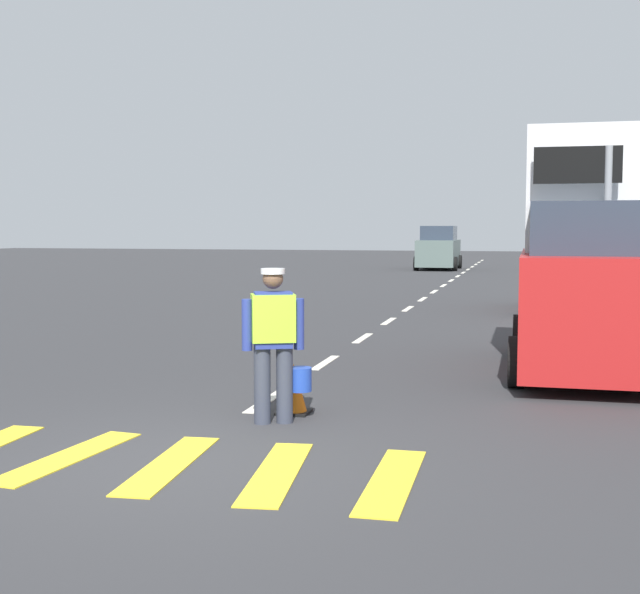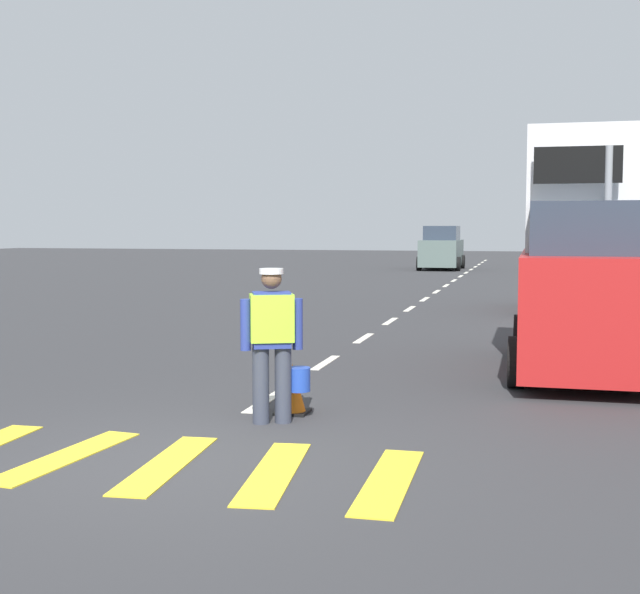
{
  "view_description": "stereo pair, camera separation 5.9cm",
  "coord_description": "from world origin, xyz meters",
  "px_view_note": "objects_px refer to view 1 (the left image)",
  "views": [
    {
      "loc": [
        3.09,
        -6.96,
        2.11
      ],
      "look_at": [
        0.13,
        4.86,
        1.1
      ],
      "focal_mm": 47.53,
      "sensor_mm": 36.0,
      "label": 1
    },
    {
      "loc": [
        3.15,
        -6.94,
        2.11
      ],
      "look_at": [
        0.13,
        4.86,
        1.1
      ],
      "focal_mm": 47.53,
      "sensor_mm": 36.0,
      "label": 2
    }
  ],
  "objects_px": {
    "road_worker": "(275,337)",
    "car_parked_far": "(563,274)",
    "traffic_cone_near": "(294,389)",
    "car_oncoming_third": "(439,249)",
    "delivery_truck": "(588,261)",
    "lane_direction_sign": "(589,205)"
  },
  "relations": [
    {
      "from": "road_worker",
      "to": "car_parked_far",
      "type": "distance_m",
      "value": 13.92
    },
    {
      "from": "traffic_cone_near",
      "to": "lane_direction_sign",
      "type": "bearing_deg",
      "value": 41.95
    },
    {
      "from": "car_oncoming_third",
      "to": "car_parked_far",
      "type": "bearing_deg",
      "value": -75.38
    },
    {
      "from": "delivery_truck",
      "to": "car_parked_far",
      "type": "height_order",
      "value": "delivery_truck"
    },
    {
      "from": "car_oncoming_third",
      "to": "lane_direction_sign",
      "type": "bearing_deg",
      "value": -80.14
    },
    {
      "from": "traffic_cone_near",
      "to": "car_parked_far",
      "type": "height_order",
      "value": "car_parked_far"
    },
    {
      "from": "traffic_cone_near",
      "to": "car_parked_far",
      "type": "relative_size",
      "value": 0.14
    },
    {
      "from": "car_parked_far",
      "to": "car_oncoming_third",
      "type": "bearing_deg",
      "value": 104.62
    },
    {
      "from": "traffic_cone_near",
      "to": "delivery_truck",
      "type": "relative_size",
      "value": 0.12
    },
    {
      "from": "car_oncoming_third",
      "to": "road_worker",
      "type": "bearing_deg",
      "value": -86.79
    },
    {
      "from": "road_worker",
      "to": "car_oncoming_third",
      "type": "bearing_deg",
      "value": 93.21
    },
    {
      "from": "delivery_truck",
      "to": "car_parked_far",
      "type": "relative_size",
      "value": 1.11
    },
    {
      "from": "road_worker",
      "to": "delivery_truck",
      "type": "height_order",
      "value": "delivery_truck"
    },
    {
      "from": "lane_direction_sign",
      "to": "delivery_truck",
      "type": "bearing_deg",
      "value": 85.61
    },
    {
      "from": "traffic_cone_near",
      "to": "delivery_truck",
      "type": "bearing_deg",
      "value": 48.65
    },
    {
      "from": "car_oncoming_third",
      "to": "traffic_cone_near",
      "type": "bearing_deg",
      "value": -86.63
    },
    {
      "from": "delivery_truck",
      "to": "car_oncoming_third",
      "type": "xyz_separation_m",
      "value": [
        -5.36,
        29.57,
        -0.6
      ]
    },
    {
      "from": "delivery_truck",
      "to": "road_worker",
      "type": "bearing_deg",
      "value": -128.53
    },
    {
      "from": "traffic_cone_near",
      "to": "car_oncoming_third",
      "type": "xyz_separation_m",
      "value": [
        -1.97,
        33.42,
        0.73
      ]
    },
    {
      "from": "car_parked_far",
      "to": "lane_direction_sign",
      "type": "bearing_deg",
      "value": -90.2
    },
    {
      "from": "traffic_cone_near",
      "to": "car_oncoming_third",
      "type": "relative_size",
      "value": 0.14
    },
    {
      "from": "car_oncoming_third",
      "to": "car_parked_far",
      "type": "relative_size",
      "value": 1.01
    }
  ]
}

